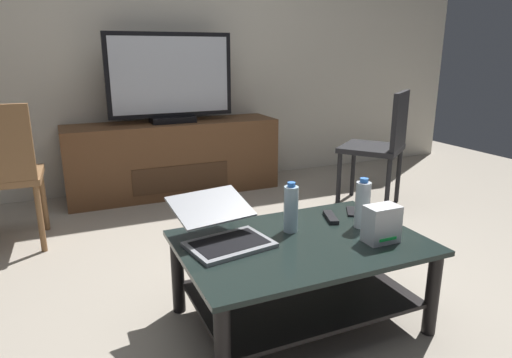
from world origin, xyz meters
TOP-DOWN VIEW (x-y plane):
  - ground_plane at (0.00, 0.00)m, footprint 7.68×7.68m
  - back_wall at (0.00, 2.24)m, footprint 6.40×0.12m
  - coffee_table at (-0.01, -0.26)m, footprint 1.06×0.72m
  - media_cabinet at (-0.04, 1.92)m, footprint 1.80×0.46m
  - television at (-0.04, 1.90)m, footprint 1.04×0.20m
  - dining_chair at (1.36, 0.89)m, footprint 0.62×0.62m
  - side_chair at (-1.28, 1.17)m, footprint 0.46×0.46m
  - laptop at (-0.33, -0.13)m, footprint 0.41×0.45m
  - router_box at (0.30, -0.41)m, footprint 0.15×0.10m
  - water_bottle_near at (0.00, -0.14)m, footprint 0.07×0.07m
  - water_bottle_far at (0.33, -0.23)m, footprint 0.07×0.07m
  - cell_phone at (0.42, -0.06)m, footprint 0.13×0.16m
  - tv_remote at (0.25, -0.09)m, footprint 0.09×0.17m

SIDE VIEW (x-z plane):
  - ground_plane at x=0.00m, z-range 0.00..0.00m
  - coffee_table at x=-0.01m, z-range 0.08..0.48m
  - media_cabinet at x=-0.04m, z-range 0.00..0.62m
  - cell_phone at x=0.42m, z-range 0.41..0.42m
  - tv_remote at x=0.25m, z-range 0.41..0.43m
  - laptop at x=-0.33m, z-range 0.38..0.55m
  - router_box at x=0.30m, z-range 0.41..0.57m
  - water_bottle_near at x=0.00m, z-range 0.40..0.63m
  - side_chair at x=-1.28m, z-range 0.06..0.98m
  - water_bottle_far at x=0.33m, z-range 0.40..0.64m
  - dining_chair at x=1.36m, z-range 0.07..0.99m
  - television at x=-0.04m, z-range 0.61..1.34m
  - back_wall at x=0.00m, z-range 0.00..2.80m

